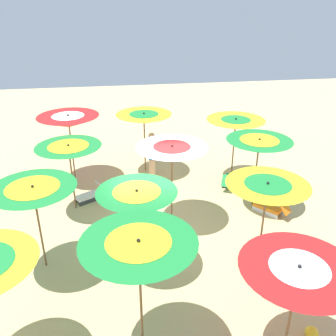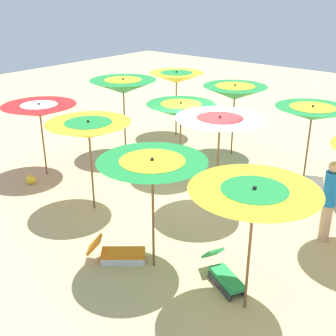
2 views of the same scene
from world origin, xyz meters
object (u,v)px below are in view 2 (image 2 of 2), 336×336
Objects in this scene: beach_umbrella_1 at (123,86)px; beach_umbrella_7 at (220,125)px; beach_umbrella_6 at (312,113)px; beach_umbrella_5 at (89,130)px; beach_umbrella_8 at (152,171)px; lounger_2 at (224,275)px; beach_umbrella_11 at (254,198)px; beach_umbrella_2 at (40,110)px; beach_umbrella_3 at (235,92)px; beach_ball at (31,179)px; beachgoer_0 at (329,200)px; beach_umbrella_0 at (176,78)px; beach_umbrella_4 at (181,110)px; lounger_0 at (313,184)px; lounger_1 at (119,253)px.

beach_umbrella_7 is (-1.32, -4.51, -0.06)m from beach_umbrella_1.
beach_umbrella_1 is 5.79m from beach_umbrella_6.
beach_umbrella_5 is 0.99× the size of beach_umbrella_8.
beach_umbrella_1 is 3.89m from beach_umbrella_5.
beach_umbrella_6 is at bearing 125.37° from lounger_2.
beach_umbrella_11 is (-2.73, -2.44, -0.07)m from beach_umbrella_7.
beach_umbrella_1 reaches higher than beach_umbrella_2.
beach_ball is at bearing 151.25° from beach_umbrella_3.
beach_umbrella_7 is at bearing -163.52° from beachgoer_0.
beach_umbrella_5 is 0.95× the size of beach_umbrella_7.
beach_umbrella_6 is at bearing -101.23° from beach_umbrella_3.
beach_umbrella_1 is 1.08× the size of beach_umbrella_11.
beach_umbrella_3 reaches higher than beachgoer_0.
beach_umbrella_0 reaches higher than beach_umbrella_4.
beach_ball is (-2.10, 4.92, -2.09)m from beach_umbrella_7.
beach_umbrella_6 is at bearing -49.01° from beach_ball.
beach_umbrella_11 is 5.75m from lounger_0.
beachgoer_0 is at bearing -126.49° from beach_umbrella_3.
beach_umbrella_5 is at bearing 128.85° from beach_umbrella_7.
beach_umbrella_1 is 9.47× the size of beach_ball.
lounger_2 is at bearing -132.82° from beach_umbrella_4.
beachgoer_0 is at bearing -72.33° from beach_ball.
beach_umbrella_6 reaches higher than beach_umbrella_2.
beach_umbrella_5 is at bearing -101.31° from beach_umbrella_2.
beach_umbrella_4 is 5.03m from lounger_1.
beach_umbrella_8 is (-6.42, -2.17, -0.00)m from beach_umbrella_3.
beach_umbrella_1 is 1.13× the size of beach_umbrella_6.
beach_umbrella_6 is at bearing 13.94° from beach_umbrella_11.
beach_umbrella_3 is 7.18m from lounger_1.
beach_umbrella_2 is 7.93m from lounger_0.
beach_umbrella_11 is at bearing -138.20° from beach_umbrella_7.
beach_umbrella_3 is 2.08× the size of lounger_1.
lounger_1 is (-1.21, -2.14, -1.90)m from beach_umbrella_5.
beach_umbrella_1 is at bearing -178.20° from beachgoer_0.
beach_ball is at bearing -160.88° from beach_umbrella_2.
beach_ball is at bearing -155.51° from lounger_2.
beach_umbrella_8 is 5.83m from lounger_0.
beach_umbrella_3 reaches higher than beach_umbrella_8.
beach_umbrella_0 is 2.73m from beach_umbrella_3.
beachgoer_0 is (3.46, -2.93, 0.80)m from lounger_1.
lounger_2 is 2.96m from beachgoer_0.
beach_umbrella_7 reaches higher than beach_umbrella_6.
beach_umbrella_5 is at bearing -147.21° from beach_umbrella_1.
beach_umbrella_6 is at bearing -18.34° from beach_umbrella_7.
beachgoer_0 reaches higher than lounger_0.
beach_umbrella_6 is 1.99× the size of lounger_1.
beach_umbrella_6 is 1.91× the size of lounger_2.
beach_umbrella_1 is at bearing 71.11° from lounger_0.
beach_umbrella_7 is 3.60m from lounger_0.
beach_umbrella_6 is at bearing 38.61° from lounger_1.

